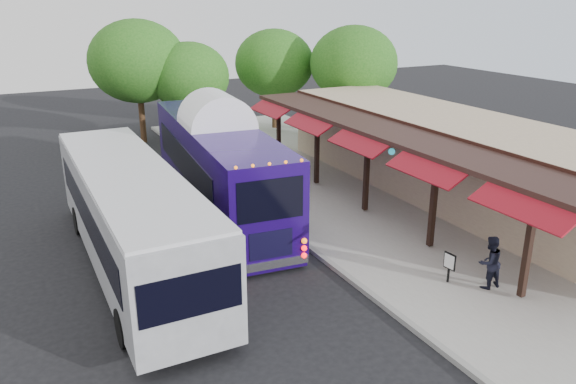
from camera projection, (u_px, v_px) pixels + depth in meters
ground at (339, 274)px, 18.25m from camera, size 90.00×90.00×0.00m
sidewalk at (388, 208)px, 23.75m from camera, size 10.00×40.00×0.15m
curb at (284, 229)px, 21.61m from camera, size 0.20×40.00×0.16m
station_shelter at (453, 158)px, 24.63m from camera, size 8.15×20.00×3.60m
coach_bus at (218, 163)px, 22.78m from camera, size 3.81×12.65×3.99m
city_bus at (131, 214)px, 18.13m from camera, size 2.83×12.63×3.39m
ped_a at (296, 200)px, 21.56m from camera, size 0.75×0.51×1.98m
ped_b at (490, 262)px, 16.85m from camera, size 0.83×0.66×1.67m
ped_c at (271, 155)px, 28.61m from camera, size 0.96×0.58×1.53m
ped_d at (271, 180)px, 24.25m from camera, size 1.33×1.15×1.79m
sign_board at (449, 263)px, 17.20m from camera, size 0.09×0.44×0.98m
tree_left at (189, 76)px, 33.40m from camera, size 4.76×4.76×6.10m
tree_mid at (274, 63)px, 36.81m from camera, size 5.19×5.19×6.64m
tree_right at (354, 63)px, 34.77m from camera, size 5.44×5.44×6.97m
tree_far at (137, 61)px, 33.30m from camera, size 5.77×5.77×7.39m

